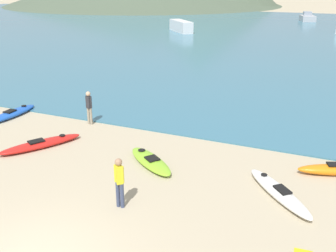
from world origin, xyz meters
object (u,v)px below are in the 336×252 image
Objects in this scene: moored_boat_1 at (181,26)px; kayak_on_sand_3 at (279,192)px; kayak_on_sand_1 at (41,144)px; kayak_on_sand_4 at (12,113)px; kayak_on_sand_0 at (151,161)px; moored_boat_2 at (307,18)px; person_near_waterline at (89,106)px; person_near_foreground at (119,180)px.

kayak_on_sand_3 is at bearing -63.78° from moored_boat_1.
kayak_on_sand_4 reaches higher than kayak_on_sand_1.
moored_boat_1 reaches higher than kayak_on_sand_4.
kayak_on_sand_0 is 56.11m from moored_boat_2.
kayak_on_sand_0 is at bearing -69.70° from moored_boat_1.
person_near_waterline is (0.27, 3.01, 0.74)m from kayak_on_sand_1.
kayak_on_sand_4 is (-3.79, 2.41, 0.01)m from kayak_on_sand_1.
person_near_foreground is 1.00× the size of person_near_waterline.
kayak_on_sand_4 is at bearing 147.55° from kayak_on_sand_1.
kayak_on_sand_4 is 0.74× the size of moored_boat_2.
kayak_on_sand_1 is at bearing -95.05° from person_near_waterline.
kayak_on_sand_3 reaches higher than kayak_on_sand_4.
kayak_on_sand_0 is 0.63× the size of moored_boat_2.
kayak_on_sand_3 reaches higher than kayak_on_sand_0.
kayak_on_sand_4 is (-12.98, 2.48, -0.01)m from kayak_on_sand_3.
kayak_on_sand_0 is 0.93× the size of kayak_on_sand_3.
kayak_on_sand_0 is 1.65× the size of person_near_waterline.
moored_boat_1 is (-13.11, 35.43, 0.61)m from kayak_on_sand_0.
kayak_on_sand_1 is 1.17× the size of kayak_on_sand_3.
kayak_on_sand_1 is (-4.64, -0.37, 0.01)m from kayak_on_sand_0.
person_near_foreground is 40.62m from moored_boat_1.
person_near_foreground reaches higher than moored_boat_1.
kayak_on_sand_4 is 1.92× the size of person_near_foreground.
kayak_on_sand_0 is 0.80× the size of kayak_on_sand_1.
moored_boat_2 is at bearing 57.44° from moored_boat_1.
person_near_foreground reaches higher than kayak_on_sand_4.
person_near_waterline is at bearing 131.05° from person_near_foreground.
moored_boat_2 is (8.52, 54.07, 0.41)m from kayak_on_sand_4.
person_near_waterline reaches higher than moored_boat_1.
kayak_on_sand_0 is at bearing -13.63° from kayak_on_sand_4.
moored_boat_1 is at bearing 109.47° from person_near_foreground.
person_near_foreground is at bearing -89.68° from moored_boat_2.
kayak_on_sand_3 is (9.19, -0.07, 0.01)m from kayak_on_sand_1.
moored_boat_2 reaches higher than kayak_on_sand_1.
kayak_on_sand_1 is 4.49m from kayak_on_sand_4.
person_near_waterline is (-4.37, 2.64, 0.75)m from kayak_on_sand_0.
kayak_on_sand_0 is 0.86× the size of kayak_on_sand_4.
moored_boat_1 is at bearing 97.99° from kayak_on_sand_4.
moored_boat_2 is (13.21, 20.68, -0.18)m from moored_boat_1.
kayak_on_sand_0 is 4.65m from kayak_on_sand_1.
person_near_waterline is 0.33× the size of moored_boat_1.
person_near_waterline reaches higher than kayak_on_sand_0.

